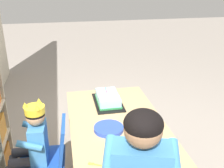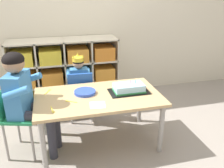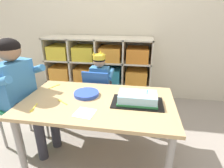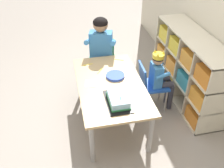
{
  "view_description": "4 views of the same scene",
  "coord_description": "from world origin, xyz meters",
  "px_view_note": "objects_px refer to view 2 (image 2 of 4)",
  "views": [
    {
      "loc": [
        -1.81,
        0.39,
        1.64
      ],
      "look_at": [
        0.23,
        -0.01,
        0.78
      ],
      "focal_mm": 43.04,
      "sensor_mm": 36.0,
      "label": 1
    },
    {
      "loc": [
        -0.43,
        -2.21,
        1.6
      ],
      "look_at": [
        0.14,
        0.01,
        0.66
      ],
      "focal_mm": 39.19,
      "sensor_mm": 36.0,
      "label": 2
    },
    {
      "loc": [
        0.33,
        -1.3,
        1.26
      ],
      "look_at": [
        0.13,
        -0.03,
        0.73
      ],
      "focal_mm": 28.95,
      "sensor_mm": 36.0,
      "label": 3
    },
    {
      "loc": [
        2.23,
        -0.46,
        2.2
      ],
      "look_at": [
        0.13,
        -0.01,
        0.64
      ],
      "focal_mm": 39.77,
      "sensor_mm": 36.0,
      "label": 4
    }
  ],
  "objects_px": {
    "adult_helper_seated": "(25,94)",
    "fork_near_cake_tray": "(70,101)",
    "activity_table": "(99,101)",
    "fork_at_table_front_edge": "(52,110)",
    "classroom_chair_adult_side": "(17,114)",
    "child_with_crown": "(79,78)",
    "birthday_cake_on_tray": "(129,89)",
    "classroom_chair_blue": "(80,91)",
    "fork_near_child_seat": "(48,91)",
    "paper_plate_stack": "(85,92)"
  },
  "relations": [
    {
      "from": "activity_table",
      "to": "fork_at_table_front_edge",
      "type": "bearing_deg",
      "value": -156.13
    },
    {
      "from": "classroom_chair_blue",
      "to": "classroom_chair_adult_side",
      "type": "height_order",
      "value": "classroom_chair_adult_side"
    },
    {
      "from": "activity_table",
      "to": "child_with_crown",
      "type": "xyz_separation_m",
      "value": [
        -0.12,
        0.64,
        0.03
      ]
    },
    {
      "from": "paper_plate_stack",
      "to": "adult_helper_seated",
      "type": "bearing_deg",
      "value": -172.81
    },
    {
      "from": "classroom_chair_adult_side",
      "to": "paper_plate_stack",
      "type": "relative_size",
      "value": 3.09
    },
    {
      "from": "activity_table",
      "to": "child_with_crown",
      "type": "relative_size",
      "value": 1.5
    },
    {
      "from": "child_with_crown",
      "to": "birthday_cake_on_tray",
      "type": "bearing_deg",
      "value": 127.99
    },
    {
      "from": "fork_near_cake_tray",
      "to": "birthday_cake_on_tray",
      "type": "bearing_deg",
      "value": 40.3
    },
    {
      "from": "child_with_crown",
      "to": "classroom_chair_adult_side",
      "type": "height_order",
      "value": "child_with_crown"
    },
    {
      "from": "activity_table",
      "to": "fork_near_cake_tray",
      "type": "distance_m",
      "value": 0.3
    },
    {
      "from": "fork_near_child_seat",
      "to": "classroom_chair_adult_side",
      "type": "bearing_deg",
      "value": -33.24
    },
    {
      "from": "classroom_chair_adult_side",
      "to": "paper_plate_stack",
      "type": "xyz_separation_m",
      "value": [
        0.68,
        0.04,
        0.14
      ]
    },
    {
      "from": "adult_helper_seated",
      "to": "fork_near_cake_tray",
      "type": "distance_m",
      "value": 0.43
    },
    {
      "from": "adult_helper_seated",
      "to": "paper_plate_stack",
      "type": "relative_size",
      "value": 4.77
    },
    {
      "from": "classroom_chair_adult_side",
      "to": "birthday_cake_on_tray",
      "type": "xyz_separation_m",
      "value": [
        1.13,
        -0.03,
        0.16
      ]
    },
    {
      "from": "fork_near_cake_tray",
      "to": "classroom_chair_adult_side",
      "type": "bearing_deg",
      "value": -159.66
    },
    {
      "from": "fork_near_child_seat",
      "to": "child_with_crown",
      "type": "bearing_deg",
      "value": 163.96
    },
    {
      "from": "child_with_crown",
      "to": "adult_helper_seated",
      "type": "distance_m",
      "value": 0.86
    },
    {
      "from": "child_with_crown",
      "to": "birthday_cake_on_tray",
      "type": "relative_size",
      "value": 2.04
    },
    {
      "from": "activity_table",
      "to": "classroom_chair_adult_side",
      "type": "bearing_deg",
      "value": 176.89
    },
    {
      "from": "paper_plate_stack",
      "to": "fork_at_table_front_edge",
      "type": "relative_size",
      "value": 1.72
    },
    {
      "from": "classroom_chair_blue",
      "to": "fork_at_table_front_edge",
      "type": "distance_m",
      "value": 0.82
    },
    {
      "from": "adult_helper_seated",
      "to": "fork_at_table_front_edge",
      "type": "bearing_deg",
      "value": -116.23
    },
    {
      "from": "classroom_chair_blue",
      "to": "classroom_chair_adult_side",
      "type": "distance_m",
      "value": 0.84
    },
    {
      "from": "activity_table",
      "to": "adult_helper_seated",
      "type": "xyz_separation_m",
      "value": [
        -0.7,
        0.01,
        0.16
      ]
    },
    {
      "from": "classroom_chair_adult_side",
      "to": "fork_near_cake_tray",
      "type": "bearing_deg",
      "value": -86.14
    },
    {
      "from": "activity_table",
      "to": "classroom_chair_adult_side",
      "type": "relative_size",
      "value": 1.86
    },
    {
      "from": "activity_table",
      "to": "paper_plate_stack",
      "type": "relative_size",
      "value": 5.73
    },
    {
      "from": "adult_helper_seated",
      "to": "birthday_cake_on_tray",
      "type": "height_order",
      "value": "adult_helper_seated"
    },
    {
      "from": "activity_table",
      "to": "fork_at_table_front_edge",
      "type": "relative_size",
      "value": 9.84
    },
    {
      "from": "activity_table",
      "to": "child_with_crown",
      "type": "bearing_deg",
      "value": 100.49
    },
    {
      "from": "classroom_chair_blue",
      "to": "classroom_chair_adult_side",
      "type": "bearing_deg",
      "value": 38.28
    },
    {
      "from": "child_with_crown",
      "to": "birthday_cake_on_tray",
      "type": "height_order",
      "value": "child_with_crown"
    },
    {
      "from": "activity_table",
      "to": "fork_near_child_seat",
      "type": "distance_m",
      "value": 0.55
    },
    {
      "from": "classroom_chair_adult_side",
      "to": "fork_near_child_seat",
      "type": "distance_m",
      "value": 0.38
    },
    {
      "from": "classroom_chair_blue",
      "to": "fork_near_child_seat",
      "type": "xyz_separation_m",
      "value": [
        -0.37,
        -0.3,
        0.17
      ]
    },
    {
      "from": "fork_at_table_front_edge",
      "to": "fork_near_cake_tray",
      "type": "bearing_deg",
      "value": -61.41
    },
    {
      "from": "adult_helper_seated",
      "to": "fork_near_cake_tray",
      "type": "height_order",
      "value": "adult_helper_seated"
    },
    {
      "from": "child_with_crown",
      "to": "classroom_chair_adult_side",
      "type": "relative_size",
      "value": 1.24
    },
    {
      "from": "activity_table",
      "to": "adult_helper_seated",
      "type": "height_order",
      "value": "adult_helper_seated"
    },
    {
      "from": "activity_table",
      "to": "adult_helper_seated",
      "type": "bearing_deg",
      "value": 178.98
    },
    {
      "from": "fork_near_cake_tray",
      "to": "fork_at_table_front_edge",
      "type": "distance_m",
      "value": 0.22
    },
    {
      "from": "classroom_chair_adult_side",
      "to": "fork_near_cake_tray",
      "type": "height_order",
      "value": "classroom_chair_adult_side"
    },
    {
      "from": "classroom_chair_adult_side",
      "to": "fork_at_table_front_edge",
      "type": "relative_size",
      "value": 5.3
    },
    {
      "from": "child_with_crown",
      "to": "classroom_chair_blue",
      "type": "bearing_deg",
      "value": 90.25
    },
    {
      "from": "classroom_chair_blue",
      "to": "fork_near_child_seat",
      "type": "relative_size",
      "value": 5.48
    },
    {
      "from": "classroom_chair_adult_side",
      "to": "birthday_cake_on_tray",
      "type": "height_order",
      "value": "birthday_cake_on_tray"
    },
    {
      "from": "adult_helper_seated",
      "to": "fork_at_table_front_edge",
      "type": "xyz_separation_m",
      "value": [
        0.24,
        -0.22,
        -0.09
      ]
    },
    {
      "from": "paper_plate_stack",
      "to": "fork_at_table_front_edge",
      "type": "height_order",
      "value": "paper_plate_stack"
    },
    {
      "from": "classroom_chair_blue",
      "to": "paper_plate_stack",
      "type": "xyz_separation_m",
      "value": [
        -0.0,
        -0.44,
        0.18
      ]
    }
  ]
}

